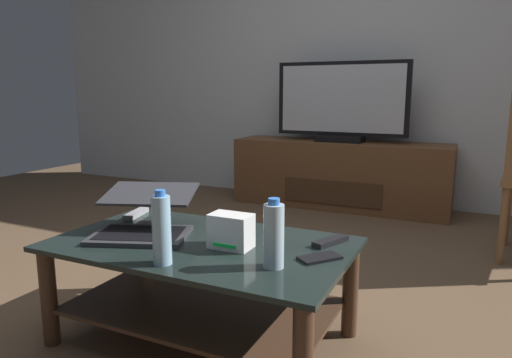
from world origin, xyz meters
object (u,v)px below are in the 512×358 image
at_px(coffee_table, 202,273).
at_px(tv_remote, 331,241).
at_px(soundbar_remote, 136,214).
at_px(cell_phone, 320,258).
at_px(water_bottle_near, 274,235).
at_px(water_bottle_far, 162,229).
at_px(media_cabinet, 340,174).
at_px(router_box, 231,231).
at_px(television, 341,104).
at_px(laptop, 144,218).

distance_m(coffee_table, tv_remote, 0.49).
relative_size(tv_remote, soundbar_remote, 1.00).
bearing_deg(cell_phone, water_bottle_near, -91.40).
bearing_deg(coffee_table, water_bottle_far, -88.56).
height_order(coffee_table, water_bottle_far, water_bottle_far).
bearing_deg(media_cabinet, water_bottle_far, -87.79).
bearing_deg(soundbar_remote, water_bottle_far, -54.82).
xyz_separation_m(router_box, water_bottle_near, (0.21, -0.11, 0.04)).
bearing_deg(television, soundbar_remote, -100.13).
xyz_separation_m(water_bottle_near, tv_remote, (0.10, 0.30, -0.09)).
distance_m(television, cell_phone, 2.34).
xyz_separation_m(media_cabinet, soundbar_remote, (-0.37, -2.07, 0.13)).
relative_size(television, router_box, 7.08).
height_order(laptop, cell_phone, laptop).
bearing_deg(soundbar_remote, router_box, -30.50).
bearing_deg(water_bottle_near, media_cabinet, 100.24).
bearing_deg(television, tv_remote, -75.63).
xyz_separation_m(media_cabinet, laptop, (-0.16, -2.27, 0.18)).
distance_m(television, laptop, 2.28).
relative_size(television, water_bottle_far, 4.33).
height_order(television, cell_phone, television).
relative_size(water_bottle_near, cell_phone, 1.59).
distance_m(coffee_table, laptop, 0.32).
xyz_separation_m(coffee_table, water_bottle_near, (0.34, -0.11, 0.23)).
relative_size(cell_phone, soundbar_remote, 0.88).
bearing_deg(tv_remote, media_cabinet, 126.90).
xyz_separation_m(television, water_bottle_far, (0.10, -2.48, -0.34)).
bearing_deg(water_bottle_far, water_bottle_near, 20.60).
relative_size(coffee_table, router_box, 7.33).
relative_size(router_box, soundbar_remote, 0.93).
relative_size(laptop, tv_remote, 3.06).
bearing_deg(water_bottle_far, media_cabinet, 92.21).
xyz_separation_m(coffee_table, laptop, (-0.26, -0.00, 0.18)).
bearing_deg(laptop, soundbar_remote, 136.51).
relative_size(media_cabinet, cell_phone, 12.32).
bearing_deg(soundbar_remote, coffee_table, -34.60).
bearing_deg(soundbar_remote, television, 67.91).
distance_m(coffee_table, water_bottle_far, 0.34).
xyz_separation_m(coffee_table, router_box, (0.13, -0.01, 0.18)).
relative_size(router_box, cell_phone, 1.06).
bearing_deg(water_bottle_near, cell_phone, 49.64).
relative_size(media_cabinet, laptop, 3.53).
height_order(water_bottle_near, soundbar_remote, water_bottle_near).
bearing_deg(tv_remote, cell_phone, -63.16).
relative_size(laptop, router_box, 3.30).
bearing_deg(coffee_table, tv_remote, 22.73).
bearing_deg(tv_remote, laptop, -142.46).
distance_m(coffee_table, soundbar_remote, 0.51).
bearing_deg(media_cabinet, laptop, -94.16).
height_order(laptop, water_bottle_near, water_bottle_near).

